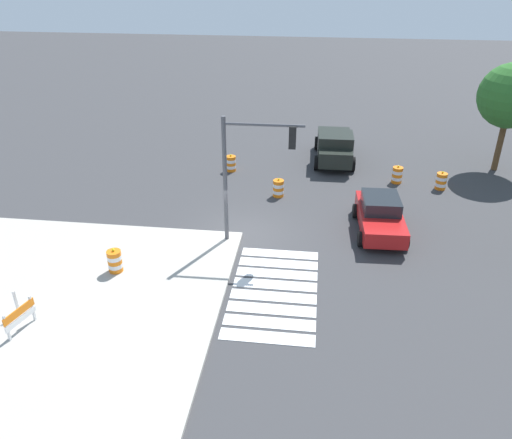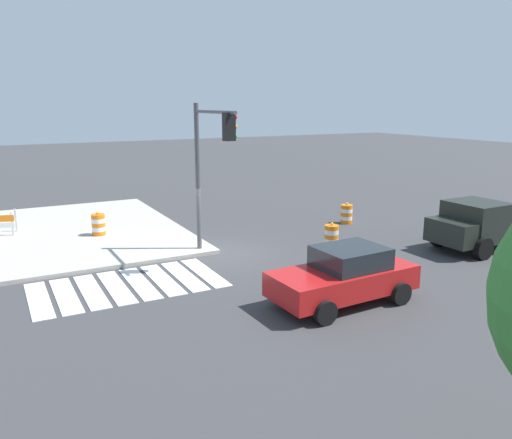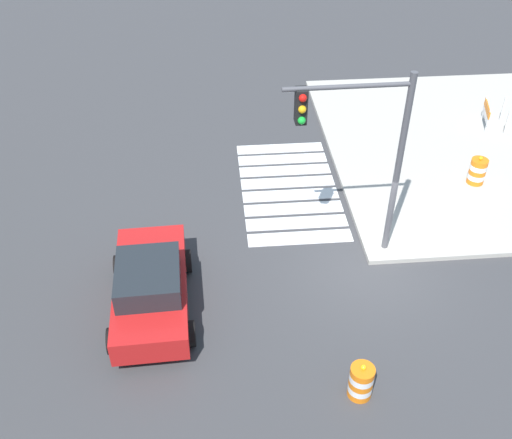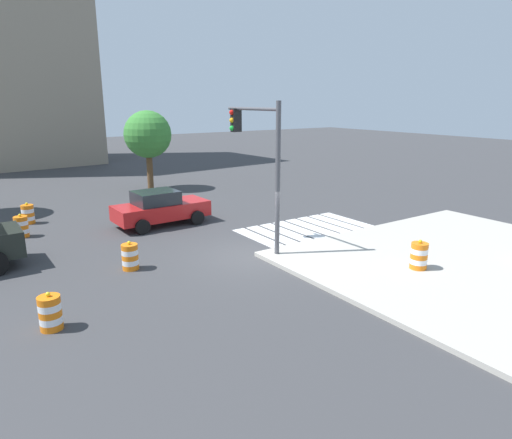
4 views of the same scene
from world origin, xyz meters
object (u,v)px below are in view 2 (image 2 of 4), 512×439
(traffic_barrel_median_far, at_px, (347,214))
(traffic_barrel_on_sidewalk, at_px, (98,225))
(pickup_truck, at_px, (485,224))
(traffic_light_pole, at_px, (210,153))
(sports_car, at_px, (344,275))
(traffic_barrel_crosswalk_end, at_px, (331,236))

(traffic_barrel_median_far, distance_m, traffic_barrel_on_sidewalk, 11.38)
(pickup_truck, bearing_deg, traffic_light_pole, -19.65)
(sports_car, xyz_separation_m, traffic_light_pole, (1.76, -5.57, 3.10))
(traffic_barrel_median_far, relative_size, traffic_light_pole, 0.19)
(pickup_truck, height_order, traffic_light_pole, traffic_light_pole)
(pickup_truck, bearing_deg, traffic_barrel_crosswalk_end, -28.88)
(traffic_light_pole, bearing_deg, sports_car, 107.54)
(traffic_barrel_crosswalk_end, xyz_separation_m, traffic_barrel_median_far, (-3.10, -3.02, 0.00))
(traffic_barrel_median_far, height_order, traffic_light_pole, traffic_light_pole)
(traffic_barrel_on_sidewalk, distance_m, traffic_light_pole, 6.77)
(sports_car, relative_size, traffic_light_pole, 0.79)
(traffic_barrel_crosswalk_end, bearing_deg, pickup_truck, 151.12)
(traffic_barrel_median_far, relative_size, traffic_barrel_on_sidewalk, 1.00)
(traffic_barrel_crosswalk_end, height_order, traffic_barrel_median_far, same)
(traffic_light_pole, bearing_deg, traffic_barrel_crosswalk_end, 171.70)
(sports_car, xyz_separation_m, pickup_truck, (-8.42, -1.93, 0.16))
(traffic_barrel_crosswalk_end, distance_m, traffic_barrel_median_far, 4.32)
(traffic_barrel_on_sidewalk, bearing_deg, traffic_barrel_median_far, 166.07)
(sports_car, xyz_separation_m, traffic_barrel_median_far, (-6.22, -7.87, -0.36))
(traffic_barrel_median_far, bearing_deg, traffic_barrel_on_sidewalk, -13.93)
(traffic_light_pole, bearing_deg, pickup_truck, 160.35)
(sports_car, distance_m, traffic_light_pole, 6.61)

